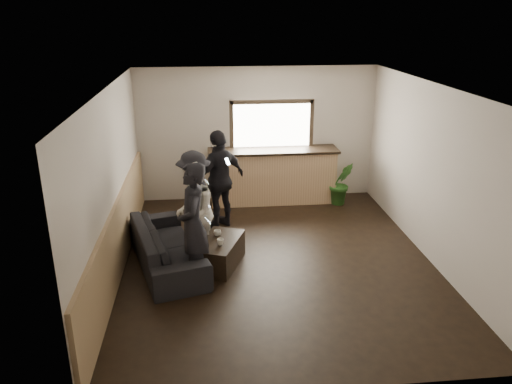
{
  "coord_description": "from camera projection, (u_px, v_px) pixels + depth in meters",
  "views": [
    {
      "loc": [
        -1.08,
        -7.22,
        3.86
      ],
      "look_at": [
        -0.29,
        0.4,
        1.06
      ],
      "focal_mm": 35.0,
      "sensor_mm": 36.0,
      "label": 1
    }
  ],
  "objects": [
    {
      "name": "bar_counter",
      "position": [
        273.0,
        172.0,
        10.51
      ],
      "size": [
        2.7,
        0.68,
        2.13
      ],
      "color": "tan",
      "rests_on": "ground"
    },
    {
      "name": "cup_b",
      "position": [
        220.0,
        242.0,
        7.7
      ],
      "size": [
        0.15,
        0.15,
        0.1
      ],
      "primitive_type": "imported",
      "rotation": [
        0.0,
        0.0,
        3.92
      ],
      "color": "silver",
      "rests_on": "coffee_table"
    },
    {
      "name": "room_shell",
      "position": [
        230.0,
        177.0,
        7.6
      ],
      "size": [
        5.01,
        6.01,
        2.8
      ],
      "color": "silver",
      "rests_on": "ground"
    },
    {
      "name": "sofa",
      "position": [
        167.0,
        246.0,
        7.94
      ],
      "size": [
        1.44,
        2.39,
        0.65
      ],
      "primitive_type": "imported",
      "rotation": [
        0.0,
        0.0,
        1.84
      ],
      "color": "black",
      "rests_on": "ground"
    },
    {
      "name": "person_a",
      "position": [
        193.0,
        224.0,
        7.27
      ],
      "size": [
        0.49,
        0.68,
        1.85
      ],
      "rotation": [
        0.0,
        0.0,
        -1.58
      ],
      "color": "black",
      "rests_on": "ground"
    },
    {
      "name": "potted_plant",
      "position": [
        341.0,
        183.0,
        10.42
      ],
      "size": [
        0.55,
        0.47,
        0.91
      ],
      "primitive_type": "imported",
      "rotation": [
        0.0,
        0.0,
        0.15
      ],
      "color": "#2D6623",
      "rests_on": "ground"
    },
    {
      "name": "cup_a",
      "position": [
        217.0,
        233.0,
        8.02
      ],
      "size": [
        0.17,
        0.17,
        0.09
      ],
      "primitive_type": "imported",
      "rotation": [
        0.0,
        0.0,
        0.7
      ],
      "color": "silver",
      "rests_on": "coffee_table"
    },
    {
      "name": "person_c",
      "position": [
        195.0,
        196.0,
        8.67
      ],
      "size": [
        0.8,
        1.15,
        1.62
      ],
      "rotation": [
        0.0,
        0.0,
        -1.37
      ],
      "color": "black",
      "rests_on": "ground"
    },
    {
      "name": "person_b",
      "position": [
        194.0,
        212.0,
        7.98
      ],
      "size": [
        0.68,
        0.84,
        1.63
      ],
      "rotation": [
        0.0,
        0.0,
        -1.66
      ],
      "color": "#B3ADA1",
      "rests_on": "ground"
    },
    {
      "name": "person_d",
      "position": [
        220.0,
        180.0,
        9.16
      ],
      "size": [
        1.14,
        1.02,
        1.85
      ],
      "rotation": [
        0.0,
        0.0,
        -2.48
      ],
      "color": "black",
      "rests_on": "ground"
    },
    {
      "name": "coffee_table",
      "position": [
        220.0,
        253.0,
        7.95
      ],
      "size": [
        0.87,
        1.12,
        0.44
      ],
      "primitive_type": "cube",
      "rotation": [
        0.0,
        0.0,
        -0.37
      ],
      "color": "black",
      "rests_on": "ground"
    },
    {
      "name": "ground",
      "position": [
        276.0,
        260.0,
        8.18
      ],
      "size": [
        5.0,
        6.0,
        0.01
      ],
      "primitive_type": "cube",
      "color": "black"
    }
  ]
}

